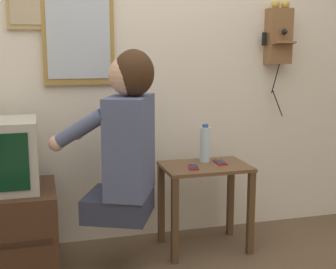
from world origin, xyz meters
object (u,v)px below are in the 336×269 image
Objects in this scene: person at (126,138)px; water_bottle at (205,144)px; cell_phone_held at (193,167)px; wall_phone_antique at (279,35)px; cell_phone_spare at (220,162)px; wall_mirror at (78,22)px.

person is 0.64m from water_bottle.
water_bottle is at bearing -41.46° from person.
cell_phone_held is (0.45, 0.13, -0.23)m from person.
cell_phone_held is (-0.72, -0.31, -0.82)m from wall_phone_antique.
wall_phone_antique is 1.01m from cell_phone_spare.
cell_phone_held is at bearing -28.53° from wall_mirror.
cell_phone_spare is (0.86, -0.29, -0.90)m from wall_mirror.
cell_phone_held is 0.22m from cell_phone_spare.
wall_phone_antique is 6.36× the size of cell_phone_spare.
wall_phone_antique is at bearing -1.70° from wall_mirror.
cell_phone_held is at bearing -159.11° from cell_phone_spare.
water_bottle is (0.78, -0.22, -0.78)m from wall_mirror.
person is at bearing -159.33° from wall_phone_antique.
wall_mirror reaches higher than cell_phone_spare.
wall_mirror is (-0.20, 0.48, 0.66)m from person.
cell_phone_held is 1.05× the size of cell_phone_spare.
cell_phone_spare is at bearing 30.15° from cell_phone_held.
water_bottle is (0.12, 0.13, 0.11)m from cell_phone_held.
cell_phone_held is at bearing -156.51° from wall_phone_antique.
person is at bearing -155.57° from water_bottle.
water_bottle is at bearing -163.10° from wall_phone_antique.
cell_phone_spare is at bearing -49.41° from person.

